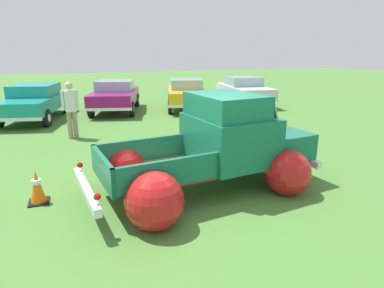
# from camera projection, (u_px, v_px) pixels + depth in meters

# --- Properties ---
(ground_plane) EXTENTS (80.00, 80.00, 0.00)m
(ground_plane) POSITION_uv_depth(u_px,v_px,m) (201.00, 189.00, 6.64)
(ground_plane) COLOR #477A33
(vintage_pickup_truck) EXTENTS (4.82, 3.21, 1.96)m
(vintage_pickup_truck) POSITION_uv_depth(u_px,v_px,m) (218.00, 152.00, 6.60)
(vintage_pickup_truck) COLOR black
(vintage_pickup_truck) RESTS_ON ground
(show_car_0) EXTENTS (2.90, 4.81, 1.43)m
(show_car_0) POSITION_uv_depth(u_px,v_px,m) (35.00, 101.00, 13.27)
(show_car_0) COLOR black
(show_car_0) RESTS_ON ground
(show_car_1) EXTENTS (2.94, 4.50, 1.43)m
(show_car_1) POSITION_uv_depth(u_px,v_px,m) (115.00, 95.00, 15.08)
(show_car_1) COLOR black
(show_car_1) RESTS_ON ground
(show_car_2) EXTENTS (2.86, 4.47, 1.43)m
(show_car_2) POSITION_uv_depth(u_px,v_px,m) (186.00, 93.00, 15.83)
(show_car_2) COLOR black
(show_car_2) RESTS_ON ground
(show_car_3) EXTENTS (2.51, 4.55, 1.43)m
(show_car_3) POSITION_uv_depth(u_px,v_px,m) (244.00, 89.00, 17.20)
(show_car_3) COLOR black
(show_car_3) RESTS_ON ground
(spectator_0) EXTENTS (0.54, 0.37, 1.81)m
(spectator_0) POSITION_uv_depth(u_px,v_px,m) (71.00, 106.00, 10.29)
(spectator_0) COLOR gray
(spectator_0) RESTS_ON ground
(lane_cone_0) EXTENTS (0.36, 0.36, 0.63)m
(lane_cone_0) POSITION_uv_depth(u_px,v_px,m) (37.00, 187.00, 5.98)
(lane_cone_0) COLOR black
(lane_cone_0) RESTS_ON ground
(lane_cone_1) EXTENTS (0.36, 0.36, 0.63)m
(lane_cone_1) POSITION_uv_depth(u_px,v_px,m) (288.00, 145.00, 8.66)
(lane_cone_1) COLOR black
(lane_cone_1) RESTS_ON ground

